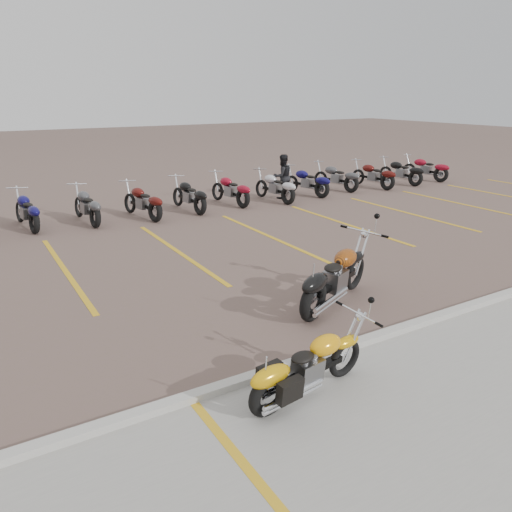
# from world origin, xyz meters

# --- Properties ---
(ground) EXTENTS (100.00, 100.00, 0.00)m
(ground) POSITION_xyz_m (0.00, 0.00, 0.00)
(ground) COLOR brown
(ground) RESTS_ON ground
(concrete_apron) EXTENTS (60.00, 5.00, 0.01)m
(concrete_apron) POSITION_xyz_m (0.00, -4.50, 0.01)
(concrete_apron) COLOR #9E9B93
(concrete_apron) RESTS_ON ground
(curb) EXTENTS (60.00, 0.18, 0.12)m
(curb) POSITION_xyz_m (0.00, -2.00, 0.06)
(curb) COLOR #ADAAA3
(curb) RESTS_ON ground
(parking_stripes) EXTENTS (38.00, 5.50, 0.01)m
(parking_stripes) POSITION_xyz_m (0.00, 4.00, 0.00)
(parking_stripes) COLOR gold
(parking_stripes) RESTS_ON ground
(yellow_cruiser) EXTENTS (1.96, 0.42, 0.81)m
(yellow_cruiser) POSITION_xyz_m (-0.98, -2.64, 0.40)
(yellow_cruiser) COLOR black
(yellow_cruiser) RESTS_ON ground
(flame_cruiser) EXTENTS (2.30, 1.15, 1.01)m
(flame_cruiser) POSITION_xyz_m (1.19, -0.54, 0.50)
(flame_cruiser) COLOR black
(flame_cruiser) RESTS_ON ground
(person_b) EXTENTS (0.79, 0.62, 1.62)m
(person_b) POSITION_xyz_m (5.89, 8.13, 0.81)
(person_b) COLOR black
(person_b) RESTS_ON ground
(bg_bike_row) EXTENTS (22.33, 2.06, 1.10)m
(bg_bike_row) POSITION_xyz_m (2.87, 8.15, 0.55)
(bg_bike_row) COLOR black
(bg_bike_row) RESTS_ON ground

